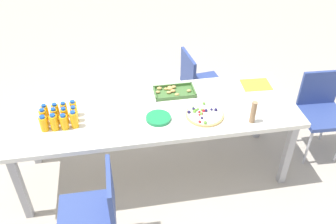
% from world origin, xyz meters
% --- Properties ---
extents(ground_plane, '(12.00, 12.00, 0.00)m').
position_xyz_m(ground_plane, '(0.00, 0.00, 0.00)').
color(ground_plane, '#B2A899').
extents(party_table, '(2.41, 0.80, 0.74)m').
position_xyz_m(party_table, '(0.00, 0.00, 0.67)').
color(party_table, silver).
rests_on(party_table, ground_plane).
extents(chair_far_right, '(0.45, 0.45, 0.83)m').
position_xyz_m(chair_far_right, '(0.56, 0.72, 0.50)').
color(chair_far_right, '#33478C').
rests_on(chair_far_right, ground_plane).
extents(chair_near_left, '(0.40, 0.40, 0.83)m').
position_xyz_m(chair_near_left, '(-0.52, -0.76, 0.50)').
color(chair_near_left, '#33478C').
rests_on(chair_near_left, ground_plane).
extents(chair_end, '(0.42, 0.42, 0.83)m').
position_xyz_m(chair_end, '(1.61, 0.07, 0.50)').
color(chair_end, '#33478C').
rests_on(chair_end, ground_plane).
extents(juice_bottle_0, '(0.06, 0.06, 0.14)m').
position_xyz_m(juice_bottle_0, '(-0.87, -0.11, 0.80)').
color(juice_bottle_0, '#F9AD14').
rests_on(juice_bottle_0, party_table).
extents(juice_bottle_1, '(0.06, 0.06, 0.14)m').
position_xyz_m(juice_bottle_1, '(-0.80, -0.12, 0.80)').
color(juice_bottle_1, '#F9AD14').
rests_on(juice_bottle_1, party_table).
extents(juice_bottle_2, '(0.06, 0.06, 0.13)m').
position_xyz_m(juice_bottle_2, '(-0.72, -0.12, 0.80)').
color(juice_bottle_2, '#FAAD14').
rests_on(juice_bottle_2, party_table).
extents(juice_bottle_3, '(0.06, 0.06, 0.15)m').
position_xyz_m(juice_bottle_3, '(-0.64, -0.11, 0.81)').
color(juice_bottle_3, '#F9AD14').
rests_on(juice_bottle_3, party_table).
extents(juice_bottle_4, '(0.06, 0.06, 0.15)m').
position_xyz_m(juice_bottle_4, '(-0.88, -0.04, 0.81)').
color(juice_bottle_4, '#F9AD14').
rests_on(juice_bottle_4, party_table).
extents(juice_bottle_5, '(0.05, 0.05, 0.15)m').
position_xyz_m(juice_bottle_5, '(-0.79, -0.05, 0.81)').
color(juice_bottle_5, '#FAAC14').
rests_on(juice_bottle_5, party_table).
extents(juice_bottle_6, '(0.05, 0.05, 0.14)m').
position_xyz_m(juice_bottle_6, '(-0.72, -0.05, 0.80)').
color(juice_bottle_6, '#F9AD14').
rests_on(juice_bottle_6, party_table).
extents(juice_bottle_7, '(0.05, 0.05, 0.15)m').
position_xyz_m(juice_bottle_7, '(-0.64, -0.04, 0.80)').
color(juice_bottle_7, '#FAAC14').
rests_on(juice_bottle_7, party_table).
extents(juice_bottle_8, '(0.05, 0.05, 0.14)m').
position_xyz_m(juice_bottle_8, '(-0.87, 0.03, 0.80)').
color(juice_bottle_8, '#FAAE14').
rests_on(juice_bottle_8, party_table).
extents(juice_bottle_9, '(0.06, 0.06, 0.14)m').
position_xyz_m(juice_bottle_9, '(-0.79, 0.03, 0.80)').
color(juice_bottle_9, '#F9AC14').
rests_on(juice_bottle_9, party_table).
extents(juice_bottle_10, '(0.05, 0.05, 0.14)m').
position_xyz_m(juice_bottle_10, '(-0.73, 0.04, 0.80)').
color(juice_bottle_10, '#F9AE14').
rests_on(juice_bottle_10, party_table).
extents(juice_bottle_11, '(0.06, 0.06, 0.15)m').
position_xyz_m(juice_bottle_11, '(-0.65, 0.03, 0.81)').
color(juice_bottle_11, '#F9AE14').
rests_on(juice_bottle_11, party_table).
extents(fruit_pizza, '(0.31, 0.31, 0.05)m').
position_xyz_m(fruit_pizza, '(0.39, -0.15, 0.75)').
color(fruit_pizza, tan).
rests_on(fruit_pizza, party_table).
extents(snack_tray, '(0.36, 0.21, 0.04)m').
position_xyz_m(snack_tray, '(0.20, 0.22, 0.75)').
color(snack_tray, '#477238').
rests_on(snack_tray, party_table).
extents(plate_stack, '(0.20, 0.20, 0.02)m').
position_xyz_m(plate_stack, '(0.02, -0.13, 0.75)').
color(plate_stack, '#1E8C4C').
rests_on(plate_stack, party_table).
extents(napkin_stack, '(0.15, 0.15, 0.01)m').
position_xyz_m(napkin_stack, '(0.73, 0.08, 0.74)').
color(napkin_stack, white).
rests_on(napkin_stack, party_table).
extents(cardboard_tube, '(0.04, 0.04, 0.19)m').
position_xyz_m(cardboard_tube, '(0.75, -0.29, 0.83)').
color(cardboard_tube, '#9E7A56').
rests_on(cardboard_tube, party_table).
extents(paper_folder, '(0.27, 0.21, 0.01)m').
position_xyz_m(paper_folder, '(0.98, 0.21, 0.74)').
color(paper_folder, yellow).
rests_on(paper_folder, party_table).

